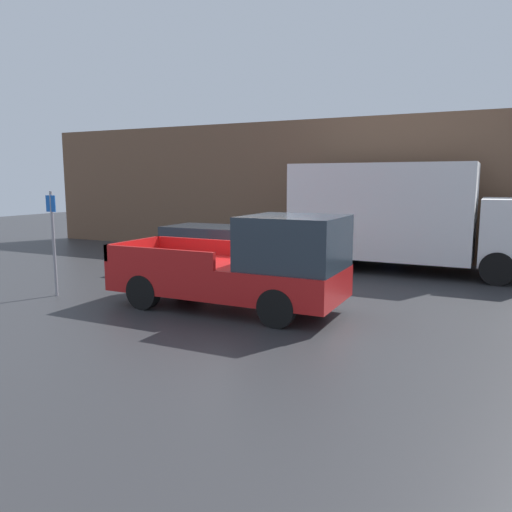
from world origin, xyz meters
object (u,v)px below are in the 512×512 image
car (207,250)px  newspaper_box (392,245)px  delivery_truck (400,214)px  parking_sign (53,238)px  pickup_truck (247,266)px

car → newspaper_box: bearing=48.2°
delivery_truck → newspaper_box: size_ratio=6.35×
newspaper_box → delivery_truck: bearing=-73.3°
car → parking_sign: bearing=-116.9°
delivery_truck → parking_sign: size_ratio=2.80×
parking_sign → pickup_truck: bearing=9.2°
car → delivery_truck: bearing=33.1°
car → pickup_truck: bearing=-46.9°
car → delivery_truck: size_ratio=0.63×
parking_sign → newspaper_box: 11.17m
delivery_truck → parking_sign: (-7.07, -7.25, -0.34)m
pickup_truck → delivery_truck: (2.14, 6.45, 0.81)m
parking_sign → newspaper_box: bearing=54.1°
pickup_truck → delivery_truck: delivery_truck is taller
pickup_truck → parking_sign: (-4.93, -0.80, 0.47)m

